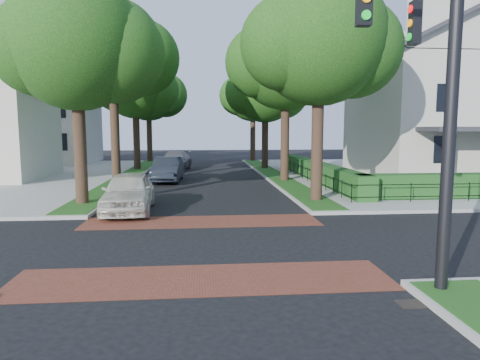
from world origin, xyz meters
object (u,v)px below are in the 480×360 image
parked_car_front (129,192)px  parked_car_middle (168,169)px  parked_car_rear (175,161)px  traffic_signal (438,73)px

parked_car_front → parked_car_middle: bearing=82.6°
parked_car_front → parked_car_middle: size_ratio=1.00×
parked_car_rear → traffic_signal: bearing=-69.1°
parked_car_rear → parked_car_middle: bearing=-83.1°
traffic_signal → parked_car_middle: size_ratio=1.59×
parked_car_middle → parked_car_rear: (0.00, 8.13, -0.02)m
parked_car_front → parked_car_rear: size_ratio=0.90×
traffic_signal → parked_car_middle: (-7.19, 20.54, -3.88)m
parked_car_front → traffic_signal: bearing=-53.9°
parked_car_front → parked_car_rear: bearing=84.6°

